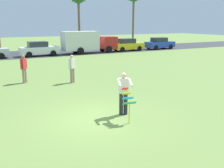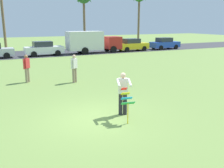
% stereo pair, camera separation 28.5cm
% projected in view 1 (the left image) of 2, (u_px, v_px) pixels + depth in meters
% --- Properties ---
extents(ground_plane, '(120.00, 120.00, 0.00)m').
position_uv_depth(ground_plane, '(97.00, 118.00, 9.78)').
color(ground_plane, olive).
extents(road_strip, '(120.00, 8.00, 0.01)m').
position_uv_depth(road_strip, '(19.00, 55.00, 29.17)').
color(road_strip, '#38383D').
rests_on(road_strip, ground).
extents(person_kite_flyer, '(0.69, 0.76, 1.73)m').
position_uv_depth(person_kite_flyer, '(124.00, 92.00, 9.93)').
color(person_kite_flyer, '#26262B').
rests_on(person_kite_flyer, ground).
extents(kite_held, '(0.53, 0.69, 1.26)m').
position_uv_depth(kite_held, '(128.00, 100.00, 9.21)').
color(kite_held, red).
rests_on(kite_held, ground).
extents(parked_car_white, '(4.25, 1.93, 1.60)m').
position_uv_depth(parked_car_white, '(39.00, 49.00, 27.76)').
color(parked_car_white, white).
rests_on(parked_car_white, ground).
extents(parked_truck_red_cab, '(6.72, 2.16, 2.62)m').
position_uv_depth(parked_truck_red_cab, '(87.00, 41.00, 30.13)').
color(parked_truck_red_cab, '#B2231E').
rests_on(parked_truck_red_cab, ground).
extents(parked_car_yellow, '(4.23, 1.89, 1.60)m').
position_uv_depth(parked_car_yellow, '(128.00, 45.00, 32.83)').
color(parked_car_yellow, yellow).
rests_on(parked_car_yellow, ground).
extents(parked_car_blue, '(4.24, 1.92, 1.60)m').
position_uv_depth(parked_car_blue, '(160.00, 43.00, 35.15)').
color(parked_car_blue, '#2347B7').
rests_on(parked_car_blue, ground).
extents(person_walker_near, '(0.49, 0.38, 1.73)m').
position_uv_depth(person_walker_near, '(72.00, 68.00, 15.33)').
color(person_walker_near, gray).
rests_on(person_walker_near, ground).
extents(person_walker_far, '(0.44, 0.42, 1.73)m').
position_uv_depth(person_walker_far, '(24.00, 68.00, 15.27)').
color(person_walker_far, gray).
rests_on(person_walker_far, ground).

